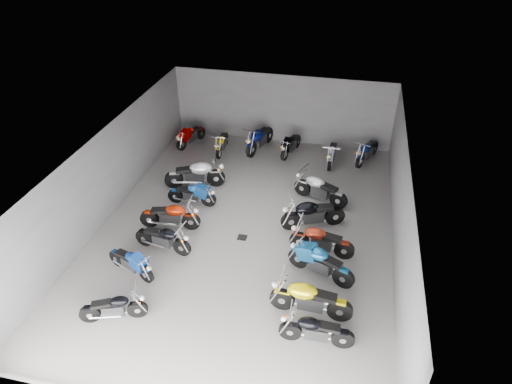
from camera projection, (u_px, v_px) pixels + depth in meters
ground at (246, 229)px, 16.00m from camera, size 14.00×14.00×0.00m
wall_back at (282, 109)px, 20.82m from camera, size 10.00×0.10×3.20m
wall_left at (107, 174)px, 16.04m from camera, size 0.10×14.00×3.20m
wall_right at (401, 210)px, 14.20m from camera, size 0.10×14.00×3.20m
ceiling at (244, 147)px, 14.23m from camera, size 10.00×14.00×0.04m
drain_grate at (242, 237)px, 15.59m from camera, size 0.32×0.32×0.01m
motorcycle_left_a at (114, 307)px, 12.40m from camera, size 1.77×0.75×0.81m
motorcycle_left_b at (131, 262)px, 13.90m from camera, size 1.77×0.81×0.82m
motorcycle_left_c at (163, 238)px, 14.80m from camera, size 2.02×0.49×0.89m
motorcycle_left_d at (171, 216)px, 15.79m from camera, size 2.14×0.49×0.94m
motorcycle_left_e at (192, 194)px, 17.03m from camera, size 1.88×0.37×0.83m
motorcycle_left_f at (196, 174)px, 17.98m from camera, size 2.33×0.87×1.05m
motorcycle_right_a at (316, 330)px, 11.71m from camera, size 1.97×0.40×0.86m
motorcycle_right_b at (310, 299)px, 12.49m from camera, size 2.32×0.47×1.02m
motorcycle_right_c at (320, 262)px, 13.76m from camera, size 2.11×0.96×0.98m
motorcycle_right_d at (321, 241)px, 14.66m from camera, size 2.14×0.48×0.94m
motorcycle_right_e at (312, 214)px, 15.81m from camera, size 2.18×1.06×1.02m
motorcycle_right_f at (320, 189)px, 17.16m from camera, size 2.11×0.96×0.97m
motorcycle_back_a at (191, 136)px, 21.07m from camera, size 0.80×1.87×0.85m
motorcycle_back_b at (222, 143)px, 20.49m from camera, size 0.40×1.91×0.84m
motorcycle_back_c at (260, 139)px, 20.61m from camera, size 0.79×2.30×1.03m
motorcycle_back_d at (291, 145)px, 20.33m from camera, size 0.62×1.92×0.86m
motorcycle_back_e at (332, 153)px, 19.65m from camera, size 0.40×1.95×0.86m
motorcycle_back_f at (367, 151)px, 19.75m from camera, size 0.93×1.95×0.91m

